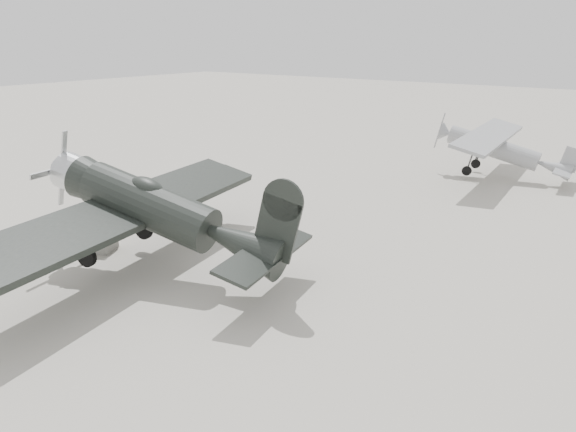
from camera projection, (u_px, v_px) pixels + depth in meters
The scene contains 4 objects.
ground at pixel (281, 279), 18.72m from camera, with size 160.00×160.00×0.00m, color gray.
lowwing_monoplane at pixel (161, 211), 18.43m from camera, with size 9.45×13.12×4.21m.
highwing_monoplane at pixel (499, 145), 31.28m from camera, with size 7.59×10.69×3.03m.
equipment_block at pixel (93, 240), 21.15m from camera, with size 1.57×0.98×0.78m, color slate.
Camera 1 is at (10.22, -13.79, 7.76)m, focal length 35.00 mm.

